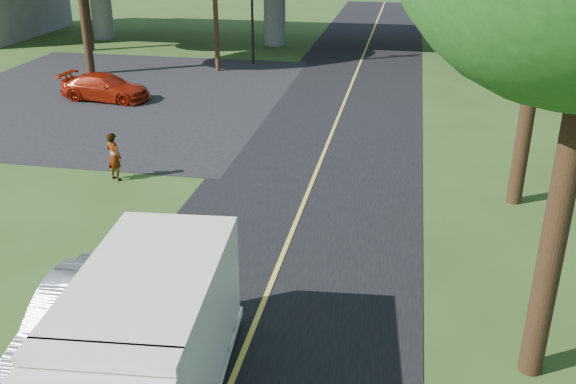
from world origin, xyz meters
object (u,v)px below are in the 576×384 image
(traffic_signal, at_px, (252,7))
(silver_sedan, at_px, (79,319))
(pedestrian, at_px, (114,157))
(step_van, at_px, (141,355))
(red_sedan, at_px, (105,87))

(traffic_signal, xyz_separation_m, silver_sedan, (2.80, -26.00, -2.50))
(pedestrian, bearing_deg, step_van, 142.77)
(step_van, xyz_separation_m, pedestrian, (-5.20, 10.09, -0.62))
(traffic_signal, xyz_separation_m, step_van, (4.87, -27.69, -1.78))
(step_van, relative_size, silver_sedan, 1.50)
(red_sedan, relative_size, silver_sedan, 0.98)
(pedestrian, bearing_deg, silver_sedan, 135.92)
(traffic_signal, xyz_separation_m, pedestrian, (-0.32, -17.60, -2.40))
(traffic_signal, relative_size, pedestrian, 3.26)
(step_van, distance_m, pedestrian, 11.36)
(traffic_signal, height_order, pedestrian, traffic_signal)
(step_van, height_order, red_sedan, step_van)
(pedestrian, bearing_deg, traffic_signal, -65.54)
(traffic_signal, relative_size, silver_sedan, 1.22)
(traffic_signal, xyz_separation_m, red_sedan, (-4.90, -8.66, -2.59))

